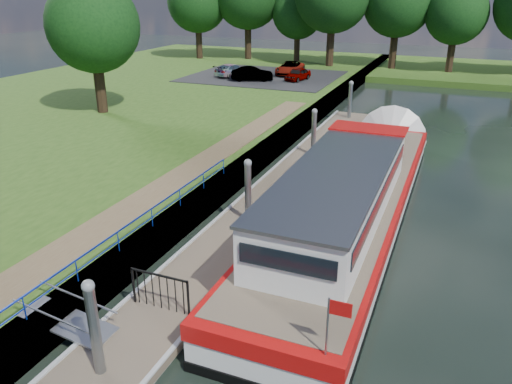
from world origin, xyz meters
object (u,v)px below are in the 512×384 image
at_px(barge, 354,195).
at_px(car_b, 252,74).
at_px(pontoon, 286,186).
at_px(car_c, 232,70).
at_px(car_a, 298,74).
at_px(car_d, 290,68).

xyz_separation_m(barge, car_b, (-14.61, 24.13, 0.38)).
bearing_deg(barge, pontoon, 151.52).
bearing_deg(car_c, car_a, -160.65).
distance_m(car_c, car_d, 5.70).
bearing_deg(pontoon, barge, -28.48).
bearing_deg(pontoon, car_a, 106.66).
height_order(pontoon, car_d, car_d).
xyz_separation_m(car_b, car_c, (-2.74, 1.59, -0.05)).
bearing_deg(car_a, car_c, -166.51).
bearing_deg(car_c, barge, 141.42).
distance_m(car_b, car_d, 5.03).
relative_size(car_c, car_d, 0.89).
distance_m(barge, car_a, 28.09).
xyz_separation_m(barge, car_d, (-12.49, 28.70, 0.38)).
xyz_separation_m(barge, car_a, (-10.77, 25.94, 0.30)).
relative_size(car_b, car_d, 0.85).
distance_m(barge, car_d, 31.30).
bearing_deg(car_a, car_d, 133.50).
bearing_deg(car_b, barge, -170.36).
height_order(barge, car_a, barge).
bearing_deg(car_b, car_d, -46.50).
distance_m(barge, car_c, 31.03).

